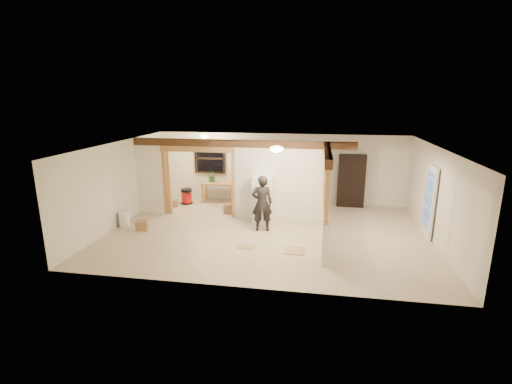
% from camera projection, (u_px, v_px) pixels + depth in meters
% --- Properties ---
extents(floor, '(9.00, 6.50, 0.01)m').
position_uv_depth(floor, '(267.00, 232.00, 10.69)').
color(floor, '#C1AD8F').
rests_on(floor, ground).
extents(ceiling, '(9.00, 6.50, 0.01)m').
position_uv_depth(ceiling, '(268.00, 145.00, 10.06)').
color(ceiling, white).
extents(wall_back, '(9.00, 0.01, 2.50)m').
position_uv_depth(wall_back, '(279.00, 168.00, 13.48)').
color(wall_back, silver).
rests_on(wall_back, floor).
extents(wall_front, '(9.00, 0.01, 2.50)m').
position_uv_depth(wall_front, '(245.00, 230.00, 7.28)').
color(wall_front, silver).
rests_on(wall_front, floor).
extents(wall_left, '(0.01, 6.50, 2.50)m').
position_uv_depth(wall_left, '(119.00, 184.00, 11.10)').
color(wall_left, silver).
rests_on(wall_left, floor).
extents(wall_right, '(0.01, 6.50, 2.50)m').
position_uv_depth(wall_right, '(438.00, 197.00, 9.66)').
color(wall_right, silver).
rests_on(wall_right, floor).
extents(partition_left_stub, '(0.90, 0.12, 2.50)m').
position_uv_depth(partition_left_stub, '(150.00, 176.00, 12.17)').
color(partition_left_stub, silver).
rests_on(partition_left_stub, floor).
extents(partition_center, '(2.80, 0.12, 2.50)m').
position_uv_depth(partition_center, '(279.00, 181.00, 11.49)').
color(partition_center, silver).
rests_on(partition_center, floor).
extents(doorway_frame, '(2.46, 0.14, 2.20)m').
position_uv_depth(doorway_frame, '(199.00, 182.00, 11.94)').
color(doorway_frame, tan).
rests_on(doorway_frame, floor).
extents(header_beam_back, '(7.00, 0.18, 0.22)m').
position_uv_depth(header_beam_back, '(241.00, 144.00, 11.40)').
color(header_beam_back, '#54341C').
rests_on(header_beam_back, ceiling).
extents(header_beam_right, '(0.18, 3.30, 0.22)m').
position_uv_depth(header_beam_right, '(328.00, 153.00, 9.45)').
color(header_beam_right, '#54341C').
rests_on(header_beam_right, ceiling).
extents(pony_wall, '(0.12, 3.20, 1.00)m').
position_uv_depth(pony_wall, '(324.00, 223.00, 9.93)').
color(pony_wall, silver).
rests_on(pony_wall, floor).
extents(stud_partition, '(0.14, 3.20, 1.32)m').
position_uv_depth(stud_partition, '(326.00, 181.00, 9.64)').
color(stud_partition, tan).
rests_on(stud_partition, pony_wall).
extents(window_back, '(1.12, 0.10, 1.10)m').
position_uv_depth(window_back, '(210.00, 158.00, 13.74)').
color(window_back, black).
rests_on(window_back, wall_back).
extents(french_door, '(0.12, 0.86, 2.00)m').
position_uv_depth(french_door, '(429.00, 202.00, 10.11)').
color(french_door, white).
rests_on(french_door, floor).
extents(ceiling_dome_main, '(0.36, 0.36, 0.16)m').
position_uv_depth(ceiling_dome_main, '(277.00, 149.00, 9.54)').
color(ceiling_dome_main, '#FFEABF').
rests_on(ceiling_dome_main, ceiling).
extents(ceiling_dome_util, '(0.32, 0.32, 0.14)m').
position_uv_depth(ceiling_dome_util, '(204.00, 136.00, 12.66)').
color(ceiling_dome_util, '#FFEABF').
rests_on(ceiling_dome_util, ceiling).
extents(hanging_bulb, '(0.07, 0.07, 0.07)m').
position_uv_depth(hanging_bulb, '(213.00, 148.00, 11.99)').
color(hanging_bulb, '#FFD88C').
rests_on(hanging_bulb, ceiling).
extents(refrigerator, '(0.60, 0.59, 1.47)m').
position_uv_depth(refrigerator, '(263.00, 199.00, 11.35)').
color(refrigerator, white).
rests_on(refrigerator, floor).
extents(woman, '(0.67, 0.50, 1.64)m').
position_uv_depth(woman, '(262.00, 203.00, 10.61)').
color(woman, black).
rests_on(woman, floor).
extents(work_table, '(1.20, 0.63, 0.74)m').
position_uv_depth(work_table, '(219.00, 192.00, 13.60)').
color(work_table, tan).
rests_on(work_table, floor).
extents(potted_plant, '(0.40, 0.36, 0.41)m').
position_uv_depth(potted_plant, '(212.00, 176.00, 13.53)').
color(potted_plant, '#3C6B2B').
rests_on(potted_plant, work_table).
extents(shop_vac, '(0.55, 0.55, 0.56)m').
position_uv_depth(shop_vac, '(187.00, 196.00, 13.42)').
color(shop_vac, '#A81412').
rests_on(shop_vac, floor).
extents(bookshelf, '(0.92, 0.31, 1.85)m').
position_uv_depth(bookshelf, '(351.00, 181.00, 12.94)').
color(bookshelf, black).
rests_on(bookshelf, floor).
extents(bucket, '(0.43, 0.43, 0.42)m').
position_uv_depth(bucket, '(124.00, 219.00, 11.13)').
color(bucket, white).
rests_on(bucket, floor).
extents(box_util_a, '(0.41, 0.38, 0.29)m').
position_uv_depth(box_util_a, '(228.00, 208.00, 12.42)').
color(box_util_a, '#99704A').
rests_on(box_util_a, floor).
extents(box_util_b, '(0.29, 0.29, 0.24)m').
position_uv_depth(box_util_b, '(174.00, 203.00, 13.08)').
color(box_util_b, '#99704A').
rests_on(box_util_b, floor).
extents(box_front, '(0.39, 0.35, 0.28)m').
position_uv_depth(box_front, '(142.00, 225.00, 10.82)').
color(box_front, '#99704A').
rests_on(box_front, floor).
extents(floor_panel_near, '(0.53, 0.53, 0.02)m').
position_uv_depth(floor_panel_near, '(295.00, 251.00, 9.38)').
color(floor_panel_near, tan).
rests_on(floor_panel_near, floor).
extents(floor_panel_far, '(0.46, 0.38, 0.01)m').
position_uv_depth(floor_panel_far, '(246.00, 246.00, 9.64)').
color(floor_panel_far, tan).
rests_on(floor_panel_far, floor).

